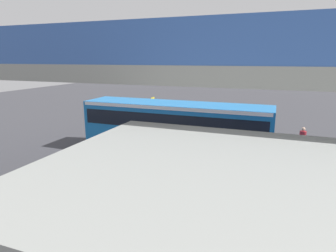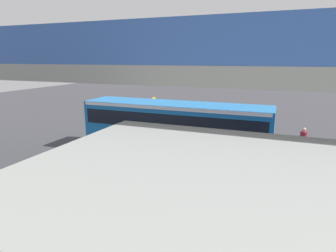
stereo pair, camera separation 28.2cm
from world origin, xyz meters
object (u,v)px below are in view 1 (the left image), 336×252
at_px(pedestrian, 302,142).
at_px(traffic_sign, 153,109).
at_px(city_bus, 175,123).
at_px(parked_van, 320,185).

height_order(pedestrian, traffic_sign, traffic_sign).
bearing_deg(city_bus, pedestrian, -164.16).
bearing_deg(city_bus, parked_van, 146.42).
distance_m(city_bus, traffic_sign, 5.45).
distance_m(city_bus, pedestrian, 7.75).
bearing_deg(parked_van, pedestrian, -89.36).
bearing_deg(city_bus, traffic_sign, -51.76).
bearing_deg(traffic_sign, pedestrian, 168.56).
bearing_deg(traffic_sign, city_bus, 128.24).
relative_size(city_bus, traffic_sign, 4.12).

